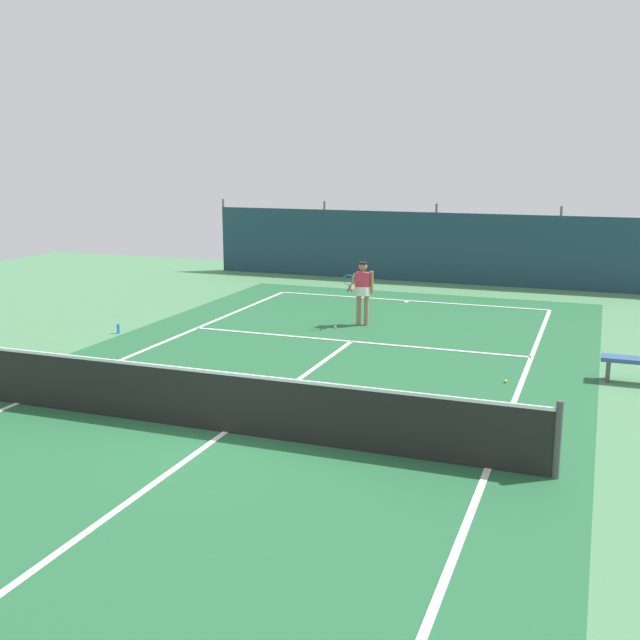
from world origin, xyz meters
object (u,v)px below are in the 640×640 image
object	(u,v)px
tennis_player	(362,288)
water_bottle	(118,329)
tennis_net	(225,402)
parked_car	(448,248)
tennis_ball_midcourt	(335,327)
tennis_ball_near_player	(505,381)

from	to	relation	value
tennis_player	water_bottle	distance (m)	6.19
tennis_net	parked_car	world-z (taller)	parked_car
tennis_ball_midcourt	water_bottle	world-z (taller)	water_bottle
tennis_player	parked_car	size ratio (longest dim) A/B	0.38
tennis_net	water_bottle	size ratio (longest dim) A/B	42.17
parked_car	water_bottle	size ratio (longest dim) A/B	17.87
tennis_player	tennis_ball_midcourt	world-z (taller)	tennis_player
tennis_net	water_bottle	xyz separation A→B (m)	(-5.65, 5.22, -0.39)
tennis_player	parked_car	xyz separation A→B (m)	(0.16, 10.48, -0.12)
tennis_ball_near_player	water_bottle	xyz separation A→B (m)	(-9.47, 0.93, 0.09)
tennis_net	parked_car	size ratio (longest dim) A/B	2.36
tennis_net	tennis_ball_midcourt	xyz separation A→B (m)	(-0.83, 7.63, -0.48)
parked_car	tennis_player	bearing A→B (deg)	86.11
tennis_net	tennis_ball_near_player	world-z (taller)	tennis_net
tennis_ball_midcourt	tennis_net	bearing A→B (deg)	-83.77
tennis_ball_midcourt	parked_car	xyz separation A→B (m)	(0.69, 11.08, 0.81)
water_bottle	tennis_ball_near_player	bearing A→B (deg)	-5.59
tennis_ball_midcourt	tennis_player	bearing A→B (deg)	48.47
tennis_net	tennis_ball_midcourt	distance (m)	7.69
tennis_player	tennis_ball_midcourt	bearing A→B (deg)	41.38
tennis_ball_near_player	tennis_ball_midcourt	size ratio (longest dim) A/B	1.00
tennis_player	tennis_ball_near_player	world-z (taller)	tennis_player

